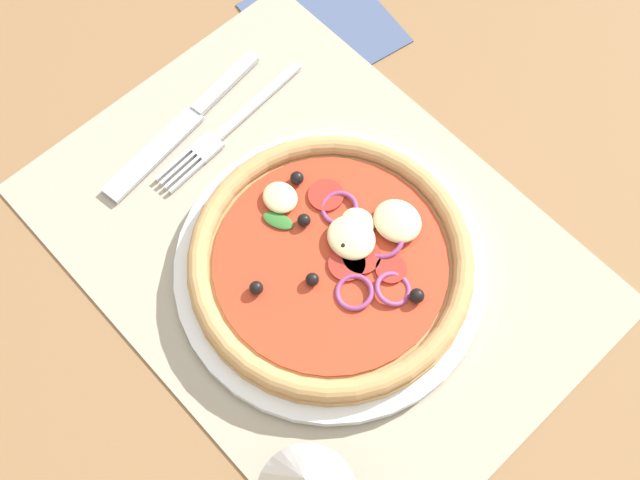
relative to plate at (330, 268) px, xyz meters
The scene contains 7 objects.
ground_plane 3.73cm from the plate, 13.19° to the right, with size 190.00×140.00×2.40cm, color olive.
placemat 3.12cm from the plate, 13.19° to the right, with size 48.00×34.70×0.40cm, color #A39984.
plate is the anchor object (origin of this frame).
pizza 1.70cm from the plate, 87.61° to the right, with size 24.29×24.29×2.59cm.
fork 17.21cm from the plate, ahead, with size 3.00×18.06×0.44cm.
knife 20.18cm from the plate, ahead, with size 4.41×20.04×0.62cm.
napkin 27.24cm from the plate, 41.97° to the right, with size 13.80×12.42×0.36cm, color #425175.
Camera 1 is at (-21.34, 19.14, 64.53)cm, focal length 44.82 mm.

